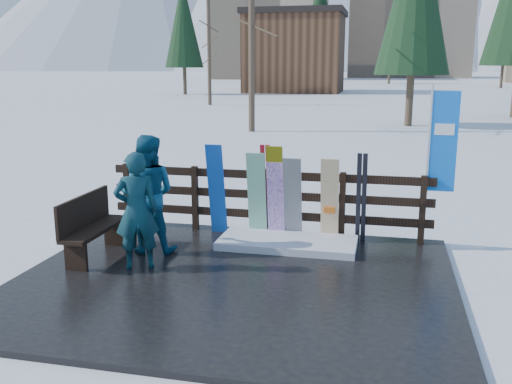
% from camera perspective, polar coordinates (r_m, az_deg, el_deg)
% --- Properties ---
extents(ground, '(700.00, 700.00, 0.00)m').
position_cam_1_polar(ground, '(8.02, -2.23, -9.21)').
color(ground, white).
rests_on(ground, ground).
extents(deck, '(6.00, 5.00, 0.08)m').
position_cam_1_polar(deck, '(8.00, -2.24, -8.94)').
color(deck, black).
rests_on(deck, ground).
extents(fence, '(5.60, 0.10, 1.15)m').
position_cam_1_polar(fence, '(9.84, 1.06, -0.53)').
color(fence, black).
rests_on(fence, deck).
extents(snow_patch, '(2.22, 1.00, 0.12)m').
position_cam_1_polar(snow_patch, '(9.34, 3.17, -5.08)').
color(snow_patch, white).
rests_on(snow_patch, deck).
extents(bench, '(0.41, 1.50, 0.97)m').
position_cam_1_polar(bench, '(9.06, -16.19, -3.14)').
color(bench, black).
rests_on(bench, deck).
extents(snowboard_0, '(0.29, 0.34, 1.60)m').
position_cam_1_polar(snowboard_0, '(9.80, -3.97, 0.24)').
color(snowboard_0, blue).
rests_on(snowboard_0, deck).
extents(snowboard_1, '(0.31, 0.28, 1.48)m').
position_cam_1_polar(snowboard_1, '(9.64, 0.08, -0.31)').
color(snowboard_1, silver).
rests_on(snowboard_1, deck).
extents(snowboard_2, '(0.27, 0.34, 1.61)m').
position_cam_1_polar(snowboard_2, '(9.56, 1.98, -0.04)').
color(snowboard_2, '#E2D804').
rests_on(snowboard_2, deck).
extents(snowboard_3, '(0.29, 0.25, 1.34)m').
position_cam_1_polar(snowboard_3, '(9.59, 1.98, -0.83)').
color(snowboard_3, white).
rests_on(snowboard_3, deck).
extents(snowboard_4, '(0.30, 0.34, 1.42)m').
position_cam_1_polar(snowboard_4, '(9.53, 3.68, -0.68)').
color(snowboard_4, black).
rests_on(snowboard_4, deck).
extents(snowboard_5, '(0.30, 0.30, 1.43)m').
position_cam_1_polar(snowboard_5, '(9.45, 7.38, -0.84)').
color(snowboard_5, white).
rests_on(snowboard_5, deck).
extents(ski_pair_a, '(0.16, 0.32, 1.61)m').
position_cam_1_polar(ski_pair_a, '(9.66, 1.05, 0.12)').
color(ski_pair_a, red).
rests_on(ski_pair_a, deck).
extents(ski_pair_b, '(0.17, 0.31, 1.53)m').
position_cam_1_polar(ski_pair_b, '(9.48, 10.48, -0.61)').
color(ski_pair_b, black).
rests_on(ski_pair_b, deck).
extents(rental_flag, '(0.45, 0.04, 2.60)m').
position_cam_1_polar(rental_flag, '(9.55, 17.91, 4.23)').
color(rental_flag, silver).
rests_on(rental_flag, deck).
extents(person_front, '(0.74, 0.65, 1.72)m').
position_cam_1_polar(person_front, '(8.31, -11.86, -1.87)').
color(person_front, '#134D49').
rests_on(person_front, deck).
extents(person_back, '(1.00, 0.83, 1.86)m').
position_cam_1_polar(person_back, '(9.03, -10.82, -0.21)').
color(person_back, navy).
rests_on(person_back, deck).
extents(resort_buildings, '(73.00, 87.60, 22.60)m').
position_cam_1_polar(resort_buildings, '(122.78, 12.91, 15.55)').
color(resort_buildings, tan).
rests_on(resort_buildings, ground).
extents(trees, '(42.05, 68.94, 12.66)m').
position_cam_1_polar(trees, '(57.76, 14.45, 14.94)').
color(trees, '#382B1E').
rests_on(trees, ground).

